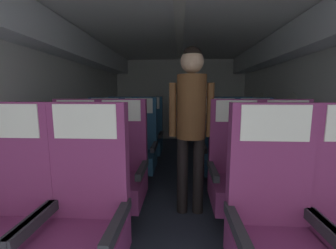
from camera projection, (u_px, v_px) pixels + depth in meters
name	position (u px, v px, depth m)	size (l,w,h in m)	color
ground	(178.00, 187.00, 2.77)	(3.59, 6.40, 0.02)	#2D3342
fuselage_shell	(179.00, 68.00, 2.81)	(3.47, 6.05, 2.13)	silver
seat_a_left_window	(6.00, 219.00, 1.24)	(0.49, 0.51, 1.15)	#38383D
seat_a_left_aisle	(83.00, 222.00, 1.21)	(0.49, 0.51, 1.15)	#38383D
seat_a_right_window	(275.00, 229.00, 1.14)	(0.49, 0.51, 1.15)	#38383D
seat_b_left_window	(75.00, 170.00, 2.04)	(0.49, 0.51, 1.15)	#38383D
seat_b_left_aisle	(121.00, 171.00, 2.01)	(0.49, 0.51, 1.15)	#38383D
seat_b_right_aisle	(287.00, 173.00, 1.95)	(0.49, 0.51, 1.15)	#38383D
seat_b_right_window	(236.00, 173.00, 1.96)	(0.49, 0.51, 1.15)	#38383D
seat_c_left_window	(105.00, 148.00, 2.86)	(0.49, 0.51, 1.15)	#38383D
seat_c_left_aisle	(139.00, 148.00, 2.84)	(0.49, 0.51, 1.15)	#38383D
seat_c_right_aisle	(255.00, 150.00, 2.76)	(0.49, 0.51, 1.15)	#38383D
seat_c_right_window	(220.00, 149.00, 2.79)	(0.49, 0.51, 1.15)	#38383D
seat_d_left_window	(121.00, 136.00, 3.68)	(0.49, 0.51, 1.15)	#38383D
seat_d_left_aisle	(148.00, 136.00, 3.65)	(0.49, 0.51, 1.15)	#38383D
seat_d_right_aisle	(238.00, 137.00, 3.57)	(0.49, 0.51, 1.15)	#38383D
seat_d_right_window	(211.00, 137.00, 3.58)	(0.49, 0.51, 1.15)	#38383D
flight_attendant	(191.00, 114.00, 2.05)	(0.43, 0.28, 1.64)	black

